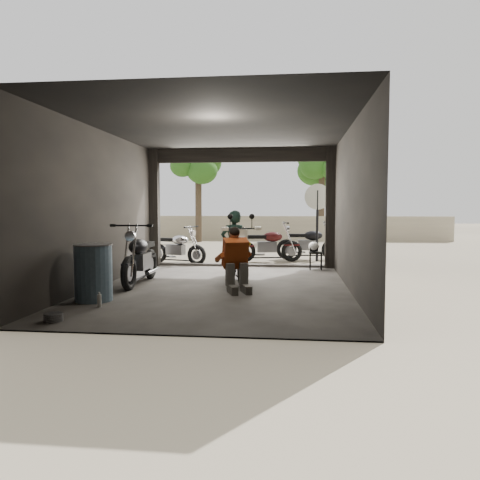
% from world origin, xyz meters
% --- Properties ---
extents(ground, '(80.00, 80.00, 0.00)m').
position_xyz_m(ground, '(0.00, 0.00, 0.00)').
color(ground, '#7A6D56').
rests_on(ground, ground).
extents(garage, '(7.00, 7.13, 3.20)m').
position_xyz_m(garage, '(0.00, 0.55, 1.28)').
color(garage, '#2D2B28').
rests_on(garage, ground).
extents(boundary_wall, '(18.00, 0.30, 1.20)m').
position_xyz_m(boundary_wall, '(0.00, 14.00, 0.60)').
color(boundary_wall, gray).
rests_on(boundary_wall, ground).
extents(tree_left, '(2.20, 2.20, 5.60)m').
position_xyz_m(tree_left, '(-3.00, 12.50, 3.99)').
color(tree_left, '#382B1E').
rests_on(tree_left, ground).
extents(tree_right, '(2.20, 2.20, 5.00)m').
position_xyz_m(tree_right, '(2.80, 14.00, 3.56)').
color(tree_right, '#382B1E').
rests_on(tree_right, ground).
extents(main_bike, '(1.26, 1.99, 1.24)m').
position_xyz_m(main_bike, '(0.20, 0.85, 0.62)').
color(main_bike, '#EAE4C6').
rests_on(main_bike, ground).
extents(left_bike, '(0.83, 1.93, 1.30)m').
position_xyz_m(left_bike, '(-1.77, 0.29, 0.65)').
color(left_bike, black).
rests_on(left_bike, ground).
extents(outside_bike_a, '(1.76, 1.16, 1.10)m').
position_xyz_m(outside_bike_a, '(-1.88, 3.85, 0.55)').
color(outside_bike_a, black).
rests_on(outside_bike_a, ground).
extents(outside_bike_b, '(1.87, 1.06, 1.20)m').
position_xyz_m(outside_bike_b, '(0.69, 4.69, 0.60)').
color(outside_bike_b, '#420F10').
rests_on(outside_bike_b, ground).
extents(outside_bike_c, '(1.80, 0.82, 1.19)m').
position_xyz_m(outside_bike_c, '(1.92, 5.51, 0.60)').
color(outside_bike_c, black).
rests_on(outside_bike_c, ground).
extents(rider, '(0.67, 0.57, 1.56)m').
position_xyz_m(rider, '(0.11, 1.00, 0.78)').
color(rider, black).
rests_on(rider, ground).
extents(mechanic, '(0.87, 1.00, 1.21)m').
position_xyz_m(mechanic, '(0.35, -0.39, 0.60)').
color(mechanic, '#BB4A19').
rests_on(mechanic, ground).
extents(stool, '(0.34, 0.34, 0.48)m').
position_xyz_m(stool, '(2.00, 3.00, 0.40)').
color(stool, black).
rests_on(stool, ground).
extents(helmet, '(0.29, 0.30, 0.26)m').
position_xyz_m(helmet, '(1.95, 3.05, 0.61)').
color(helmet, white).
rests_on(helmet, stool).
extents(oil_drum, '(0.78, 0.78, 0.99)m').
position_xyz_m(oil_drum, '(-2.00, -1.52, 0.49)').
color(oil_drum, '#3E5669').
rests_on(oil_drum, ground).
extents(sign_post, '(0.78, 0.08, 2.33)m').
position_xyz_m(sign_post, '(2.14, 5.05, 1.57)').
color(sign_post, black).
rests_on(sign_post, ground).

